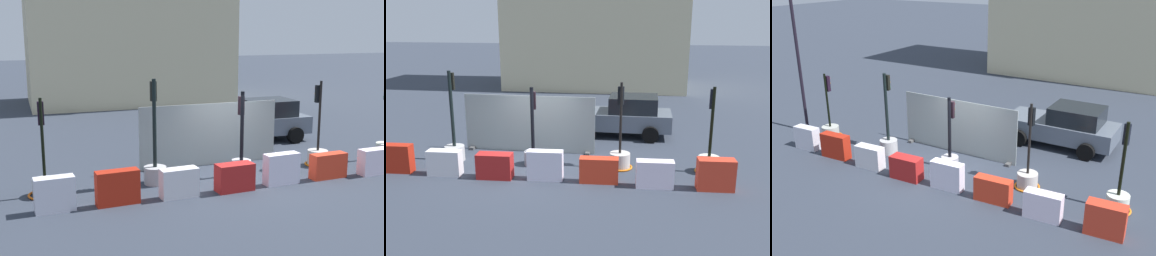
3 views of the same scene
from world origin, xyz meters
The scene contains 14 objects.
ground_plane centered at (0.00, 0.00, 0.00)m, with size 120.00×120.00×0.00m, color #303744.
traffic_light_0 centered at (-5.81, 0.20, 0.39)m, with size 0.94×0.94×2.68m.
traffic_light_1 centered at (-2.72, 0.21, 0.58)m, with size 0.66×0.66×3.07m.
traffic_light_2 centered at (0.05, 0.19, 0.54)m, with size 0.60×0.60×2.60m.
traffic_light_3 centered at (2.89, 0.32, 0.43)m, with size 0.83×0.83×2.80m.
construction_barrier_0 centered at (-5.66, -1.11, 0.44)m, with size 1.01×0.44×0.88m.
construction_barrier_1 centered at (-4.09, -1.15, 0.45)m, with size 1.14×0.44×0.90m.
construction_barrier_2 centered at (-2.43, -1.15, 0.40)m, with size 1.05×0.46×0.79m.
construction_barrier_3 centered at (-0.80, -1.17, 0.39)m, with size 1.09×0.53×0.78m.
construction_barrier_4 centered at (0.74, -1.06, 0.45)m, with size 1.08×0.42×0.91m.
construction_barrier_5 centered at (2.36, -1.04, 0.38)m, with size 1.16×0.44×0.76m.
construction_barrier_6 centered at (3.98, -1.15, 0.40)m, with size 1.09×0.45×0.80m.
car_grey_saloon centered at (2.72, 4.30, 0.81)m, with size 4.28×2.20×1.64m.
site_fence_panel centered at (-0.46, 1.57, 0.99)m, with size 4.77×0.50×2.06m.
Camera 1 is at (-6.45, -13.31, 4.49)m, focal length 46.64 mm.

